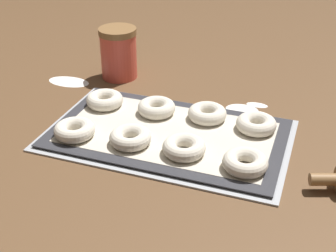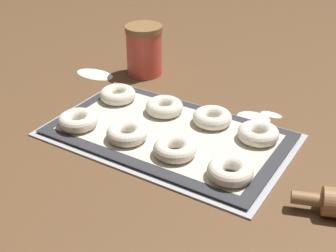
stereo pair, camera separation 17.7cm
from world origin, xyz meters
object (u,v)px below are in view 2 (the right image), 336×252
bagel_back_mid_right (212,118)px  bagel_back_far_left (118,95)px  bagel_front_far_left (78,120)px  bagel_back_far_right (258,133)px  baking_tray (168,135)px  bagel_front_mid_right (175,149)px  bagel_front_mid_left (127,133)px  bagel_back_mid_left (164,107)px  bagel_front_far_right (230,171)px  flour_canister (144,50)px

bagel_back_mid_right → bagel_back_far_left: bearing=-175.9°
bagel_front_far_left → bagel_back_far_right: same height
baking_tray → bagel_back_mid_right: bearing=52.1°
bagel_back_far_left → bagel_back_mid_right: same height
bagel_front_mid_right → bagel_back_far_right: size_ratio=1.00×
bagel_front_mid_right → bagel_back_far_right: 0.18m
bagel_front_far_left → bagel_front_mid_right: 0.24m
baking_tray → bagel_back_far_left: bearing=160.5°
bagel_front_mid_left → bagel_back_far_left: same height
bagel_front_far_left → bagel_back_far_left: size_ratio=1.00×
baking_tray → bagel_back_mid_left: 0.09m
bagel_front_mid_right → bagel_back_mid_right: same height
baking_tray → bagel_back_far_left: size_ratio=5.97×
bagel_front_mid_left → bagel_back_mid_left: (0.00, 0.14, 0.00)m
bagel_front_far_left → bagel_front_mid_left: bearing=5.5°
baking_tray → bagel_front_far_right: 0.20m
bagel_front_mid_right → flour_canister: bearing=132.1°
baking_tray → bagel_front_far_left: bearing=-155.5°
bagel_back_far_right → flour_canister: 0.44m
bagel_front_mid_left → bagel_back_far_right: (0.23, 0.14, 0.00)m
bagel_front_far_right → bagel_back_far_left: 0.39m
bagel_front_far_left → bagel_front_far_right: (0.36, 0.00, 0.00)m
bagel_front_far_left → bagel_front_far_right: size_ratio=1.00×
bagel_front_mid_right → bagel_back_far_right: bearing=50.1°
bagel_back_far_left → bagel_front_far_right: bearing=-21.4°
baking_tray → bagel_back_mid_left: (-0.05, 0.07, 0.02)m
bagel_back_far_right → flour_canister: bearing=156.3°
bagel_front_mid_right → bagel_back_far_right: (0.12, 0.14, 0.00)m
baking_tray → bagel_back_mid_right: size_ratio=5.97×
bagel_front_mid_right → bagel_front_far_right: (0.12, -0.01, 0.00)m
baking_tray → bagel_front_mid_right: bearing=-49.5°
bagel_front_mid_left → bagel_back_mid_right: bearing=51.6°
bagel_front_mid_left → bagel_back_far_right: same height
bagel_front_far_left → bagel_back_mid_left: size_ratio=1.00×
baking_tray → bagel_front_far_right: size_ratio=5.97×
bagel_back_mid_left → flour_canister: 0.25m
bagel_front_far_left → bagel_back_mid_left: 0.20m
baking_tray → bagel_back_mid_left: size_ratio=5.97×
bagel_front_mid_right → bagel_front_far_right: size_ratio=1.00×
flour_canister → bagel_back_far_left: bearing=-75.6°
baking_tray → bagel_front_far_left: 0.20m
bagel_back_mid_left → bagel_back_far_right: same height
bagel_front_mid_left → flour_canister: flour_canister is taller
bagel_back_mid_right → bagel_back_far_right: size_ratio=1.00×
bagel_back_mid_left → flour_canister: flour_canister is taller
bagel_front_far_left → bagel_back_mid_right: 0.29m
bagel_back_far_right → bagel_back_mid_right: bearing=175.0°
bagel_back_mid_left → bagel_front_far_right: bearing=-32.2°
flour_canister → bagel_front_mid_left: bearing=-61.6°
baking_tray → bagel_back_mid_left: bearing=127.3°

